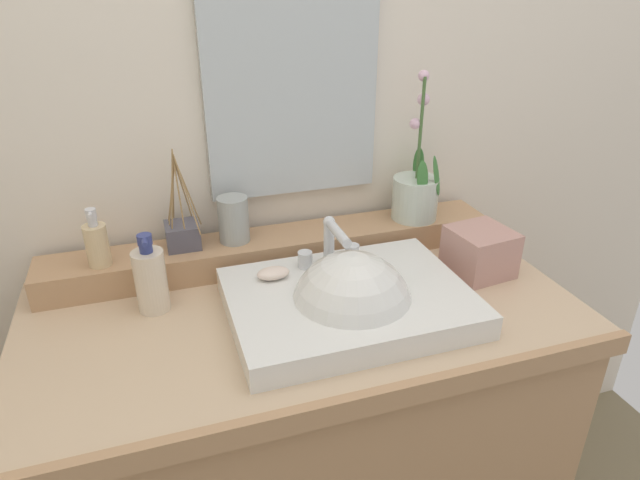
{
  "coord_description": "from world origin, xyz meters",
  "views": [
    {
      "loc": [
        -0.27,
        -0.94,
        1.49
      ],
      "look_at": [
        0.03,
        -0.02,
        1.01
      ],
      "focal_mm": 30.72,
      "sensor_mm": 36.0,
      "label": 1
    }
  ],
  "objects_px": {
    "tumbler_cup": "(234,219)",
    "reed_diffuser": "(183,233)",
    "soap_bar": "(273,273)",
    "lotion_bottle": "(151,279)",
    "tissue_box": "(480,252)",
    "soap_dispenser": "(97,243)",
    "sink_basin": "(350,307)",
    "potted_plant": "(416,192)"
  },
  "relations": [
    {
      "from": "tumbler_cup",
      "to": "reed_diffuser",
      "type": "height_order",
      "value": "reed_diffuser"
    },
    {
      "from": "soap_bar",
      "to": "lotion_bottle",
      "type": "height_order",
      "value": "lotion_bottle"
    },
    {
      "from": "tumbler_cup",
      "to": "tissue_box",
      "type": "height_order",
      "value": "tumbler_cup"
    },
    {
      "from": "soap_dispenser",
      "to": "lotion_bottle",
      "type": "bearing_deg",
      "value": -46.56
    },
    {
      "from": "sink_basin",
      "to": "tissue_box",
      "type": "relative_size",
      "value": 3.73
    },
    {
      "from": "reed_diffuser",
      "to": "tissue_box",
      "type": "relative_size",
      "value": 1.77
    },
    {
      "from": "lotion_bottle",
      "to": "sink_basin",
      "type": "bearing_deg",
      "value": -21.63
    },
    {
      "from": "sink_basin",
      "to": "soap_dispenser",
      "type": "bearing_deg",
      "value": 151.95
    },
    {
      "from": "sink_basin",
      "to": "reed_diffuser",
      "type": "bearing_deg",
      "value": 136.09
    },
    {
      "from": "reed_diffuser",
      "to": "tissue_box",
      "type": "height_order",
      "value": "reed_diffuser"
    },
    {
      "from": "lotion_bottle",
      "to": "tissue_box",
      "type": "relative_size",
      "value": 1.32
    },
    {
      "from": "soap_bar",
      "to": "soap_dispenser",
      "type": "height_order",
      "value": "soap_dispenser"
    },
    {
      "from": "soap_bar",
      "to": "soap_dispenser",
      "type": "bearing_deg",
      "value": 157.03
    },
    {
      "from": "sink_basin",
      "to": "reed_diffuser",
      "type": "relative_size",
      "value": 2.1
    },
    {
      "from": "soap_dispenser",
      "to": "potted_plant",
      "type": "bearing_deg",
      "value": 1.22
    },
    {
      "from": "sink_basin",
      "to": "soap_bar",
      "type": "relative_size",
      "value": 6.92
    },
    {
      "from": "soap_dispenser",
      "to": "lotion_bottle",
      "type": "relative_size",
      "value": 0.76
    },
    {
      "from": "soap_bar",
      "to": "reed_diffuser",
      "type": "height_order",
      "value": "reed_diffuser"
    },
    {
      "from": "soap_bar",
      "to": "tumbler_cup",
      "type": "xyz_separation_m",
      "value": [
        -0.05,
        0.17,
        0.06
      ]
    },
    {
      "from": "soap_bar",
      "to": "tumbler_cup",
      "type": "bearing_deg",
      "value": 105.96
    },
    {
      "from": "potted_plant",
      "to": "tumbler_cup",
      "type": "height_order",
      "value": "potted_plant"
    },
    {
      "from": "tissue_box",
      "to": "lotion_bottle",
      "type": "bearing_deg",
      "value": 174.17
    },
    {
      "from": "sink_basin",
      "to": "tissue_box",
      "type": "height_order",
      "value": "sink_basin"
    },
    {
      "from": "soap_bar",
      "to": "potted_plant",
      "type": "relative_size",
      "value": 0.19
    },
    {
      "from": "tumbler_cup",
      "to": "sink_basin",
      "type": "bearing_deg",
      "value": -57.0
    },
    {
      "from": "potted_plant",
      "to": "tumbler_cup",
      "type": "relative_size",
      "value": 3.39
    },
    {
      "from": "lotion_bottle",
      "to": "tissue_box",
      "type": "bearing_deg",
      "value": -5.83
    },
    {
      "from": "potted_plant",
      "to": "soap_dispenser",
      "type": "distance_m",
      "value": 0.75
    },
    {
      "from": "tumbler_cup",
      "to": "potted_plant",
      "type": "bearing_deg",
      "value": -1.3
    },
    {
      "from": "reed_diffuser",
      "to": "lotion_bottle",
      "type": "height_order",
      "value": "reed_diffuser"
    },
    {
      "from": "potted_plant",
      "to": "lotion_bottle",
      "type": "xyz_separation_m",
      "value": [
        -0.66,
        -0.12,
        -0.07
      ]
    },
    {
      "from": "potted_plant",
      "to": "soap_dispenser",
      "type": "bearing_deg",
      "value": -178.78
    },
    {
      "from": "soap_bar",
      "to": "reed_diffuser",
      "type": "distance_m",
      "value": 0.25
    },
    {
      "from": "soap_dispenser",
      "to": "soap_bar",
      "type": "bearing_deg",
      "value": -22.97
    },
    {
      "from": "sink_basin",
      "to": "reed_diffuser",
      "type": "height_order",
      "value": "reed_diffuser"
    },
    {
      "from": "potted_plant",
      "to": "sink_basin",
      "type": "bearing_deg",
      "value": -135.61
    },
    {
      "from": "reed_diffuser",
      "to": "soap_dispenser",
      "type": "bearing_deg",
      "value": -169.39
    },
    {
      "from": "soap_bar",
      "to": "lotion_bottle",
      "type": "distance_m",
      "value": 0.25
    },
    {
      "from": "tumbler_cup",
      "to": "reed_diffuser",
      "type": "relative_size",
      "value": 0.47
    },
    {
      "from": "sink_basin",
      "to": "potted_plant",
      "type": "height_order",
      "value": "potted_plant"
    },
    {
      "from": "reed_diffuser",
      "to": "tissue_box",
      "type": "bearing_deg",
      "value": -18.13
    },
    {
      "from": "soap_bar",
      "to": "tumbler_cup",
      "type": "relative_size",
      "value": 0.65
    }
  ]
}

